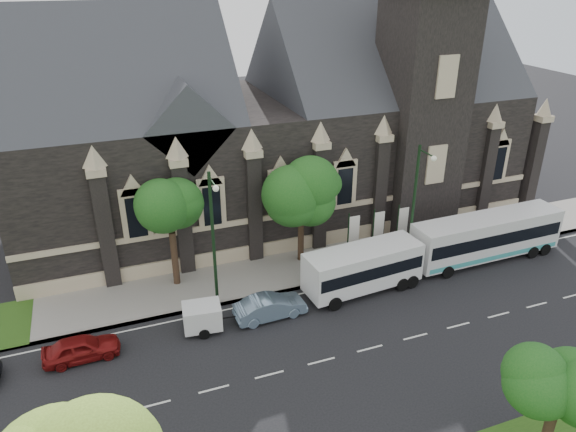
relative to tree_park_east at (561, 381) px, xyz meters
name	(u,v)px	position (x,y,z in m)	size (l,w,h in m)	color
ground	(321,361)	(-6.18, 9.32, -4.62)	(160.00, 160.00, 0.00)	black
sidewalk	(266,274)	(-6.18, 18.82, -4.54)	(80.00, 5.00, 0.15)	gray
museum	(288,121)	(-1.06, 28.10, 3.55)	(40.00, 17.70, 29.90)	black
tree_park_east	(561,381)	(0.00, 0.00, 0.00)	(3.40, 3.40, 6.28)	black
tree_walk_right	(303,186)	(-2.96, 20.04, 1.20)	(4.08, 4.08, 7.80)	black
tree_walk_left	(172,206)	(-11.97, 20.03, 1.12)	(3.91, 3.91, 7.64)	black
street_lamp_near	(416,201)	(3.82, 16.42, 0.49)	(0.36, 1.88, 9.00)	black
street_lamp_mid	(214,234)	(-10.18, 16.42, 0.49)	(0.36, 1.88, 9.00)	black
banner_flag_left	(352,233)	(0.11, 18.32, -2.24)	(0.90, 0.10, 4.00)	black
banner_flag_center	(377,229)	(2.11, 18.32, -2.24)	(0.90, 0.10, 4.00)	black
banner_flag_right	(401,225)	(4.11, 18.32, -2.24)	(0.90, 0.10, 4.00)	black
tour_coach	(487,236)	(9.51, 15.39, -2.77)	(11.68, 2.88, 3.40)	silver
shuttle_bus	(363,267)	(-0.76, 14.89, -2.86)	(8.10, 3.33, 3.05)	silver
box_trailer	(202,316)	(-11.62, 14.34, -3.65)	(3.27, 1.93, 1.71)	silver
sedan	(270,307)	(-7.46, 14.15, -3.89)	(1.55, 4.45, 1.47)	#718BA4
car_far_red	(81,348)	(-18.35, 14.19, -3.93)	(1.63, 4.06, 1.38)	maroon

